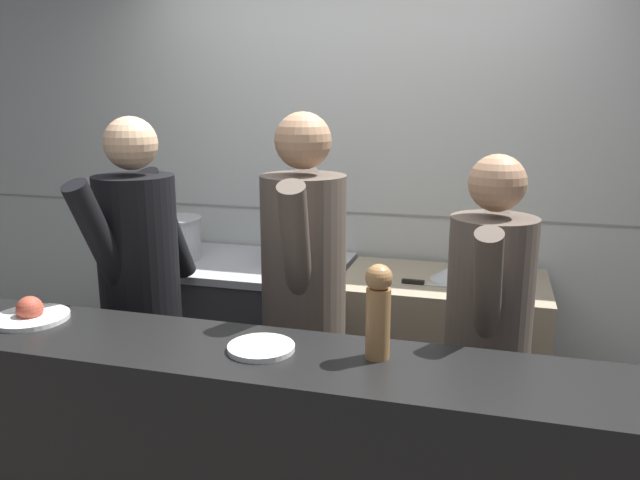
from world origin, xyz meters
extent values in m
cube|color=silver|center=(0.00, 1.44, 1.30)|extent=(8.00, 0.06, 2.60)
cube|color=gray|center=(0.00, 1.41, 1.15)|extent=(8.00, 0.00, 0.01)
cube|color=#38383D|center=(-0.61, 1.04, 0.44)|extent=(1.19, 0.70, 0.88)
cube|color=#B7BABF|center=(-0.61, 1.04, 0.90)|extent=(1.22, 0.71, 0.04)
cube|color=#B7BABF|center=(-0.61, 0.71, 0.50)|extent=(1.07, 0.03, 0.10)
cube|color=gray|center=(0.52, 1.04, 0.45)|extent=(1.02, 0.65, 0.90)
cube|color=black|center=(0.52, 0.74, 0.05)|extent=(1.00, 0.04, 0.10)
cube|color=black|center=(-0.09, -0.23, 0.49)|extent=(2.72, 0.45, 0.98)
cylinder|color=#B7BABF|center=(-0.96, 1.00, 1.03)|extent=(0.30, 0.30, 0.23)
cylinder|color=#B7BABF|center=(-0.96, 1.00, 1.14)|extent=(0.32, 0.32, 0.01)
cylinder|color=#B7BABF|center=(-0.29, 1.09, 1.01)|extent=(0.31, 0.31, 0.19)
cylinder|color=#B7BABF|center=(-0.29, 1.09, 1.10)|extent=(0.33, 0.33, 0.01)
cone|color=#B7BABF|center=(0.57, 1.06, 0.94)|extent=(0.23, 0.23, 0.07)
cube|color=#B7BABF|center=(0.58, 0.91, 0.91)|extent=(0.28, 0.05, 0.01)
cube|color=black|center=(0.38, 0.92, 0.91)|extent=(0.11, 0.03, 0.02)
cylinder|color=white|center=(-0.91, -0.19, 0.99)|extent=(0.28, 0.28, 0.02)
sphere|color=#B24733|center=(-0.91, -0.19, 1.03)|extent=(0.10, 0.10, 0.10)
cylinder|color=white|center=(0.03, -0.22, 0.99)|extent=(0.22, 0.22, 0.02)
cylinder|color=#AD7A47|center=(0.41, -0.17, 1.10)|extent=(0.08, 0.08, 0.23)
sphere|color=#AD7A47|center=(0.41, -0.17, 1.25)|extent=(0.09, 0.09, 0.09)
cube|color=black|center=(-0.76, 0.32, 0.40)|extent=(0.33, 0.24, 0.81)
cylinder|color=black|center=(-0.76, 0.32, 1.14)|extent=(0.40, 0.40, 0.67)
sphere|color=#D8AD84|center=(-0.76, 0.32, 1.61)|extent=(0.23, 0.23, 0.23)
cylinder|color=black|center=(-0.72, 0.53, 1.22)|extent=(0.16, 0.35, 0.56)
cylinder|color=black|center=(-0.79, 0.12, 1.22)|extent=(0.16, 0.35, 0.56)
cube|color=black|center=(-0.01, 0.38, 0.41)|extent=(0.33, 0.24, 0.82)
cylinder|color=brown|center=(-0.01, 0.38, 1.15)|extent=(0.41, 0.41, 0.67)
sphere|color=tan|center=(-0.01, 0.38, 1.63)|extent=(0.23, 0.23, 0.23)
cylinder|color=brown|center=(-0.05, 0.59, 1.23)|extent=(0.16, 0.35, 0.56)
cylinder|color=brown|center=(0.02, 0.18, 1.23)|extent=(0.16, 0.35, 0.56)
cube|color=black|center=(0.75, 0.33, 0.37)|extent=(0.29, 0.19, 0.75)
cylinder|color=brown|center=(0.75, 0.33, 1.06)|extent=(0.34, 0.34, 0.62)
sphere|color=tan|center=(0.75, 0.33, 1.49)|extent=(0.21, 0.21, 0.21)
cylinder|color=brown|center=(0.76, 0.52, 1.13)|extent=(0.11, 0.32, 0.52)
cylinder|color=brown|center=(0.74, 0.14, 1.13)|extent=(0.11, 0.32, 0.52)
camera|label=1|loc=(0.74, -2.02, 1.81)|focal=35.00mm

